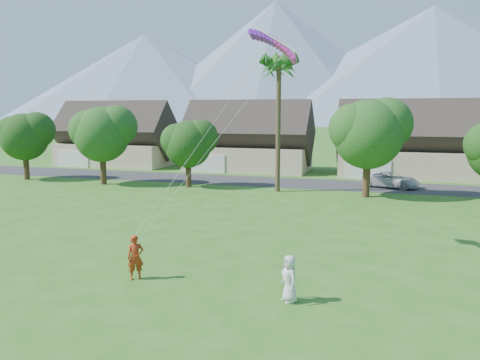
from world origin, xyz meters
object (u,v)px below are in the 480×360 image
at_px(kite_flyer, 135,257).
at_px(watcher, 289,279).
at_px(parked_car, 390,180).
at_px(parafoil_kite, 275,43).

height_order(kite_flyer, watcher, kite_flyer).
bearing_deg(parked_car, parafoil_kite, -179.83).
bearing_deg(parafoil_kite, kite_flyer, -128.39).
xyz_separation_m(watcher, parked_car, (4.14, 30.31, -0.19)).
relative_size(parked_car, parafoil_kite, 1.98).
relative_size(kite_flyer, parafoil_kite, 0.73).
bearing_deg(kite_flyer, parafoil_kite, 12.49).
relative_size(kite_flyer, watcher, 1.06).
bearing_deg(watcher, parked_car, 136.14).
height_order(parked_car, parafoil_kite, parafoil_kite).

